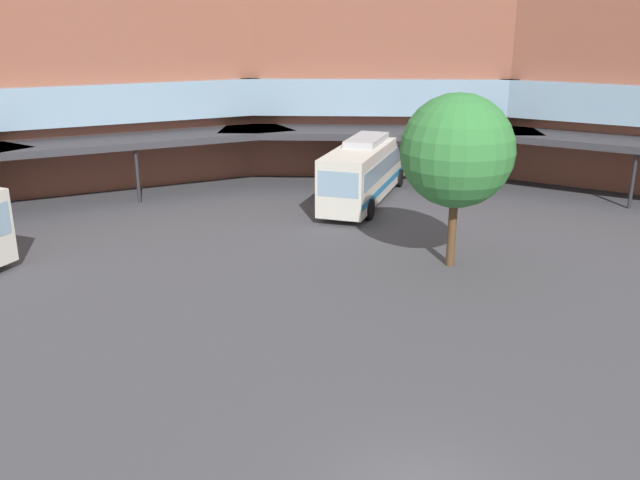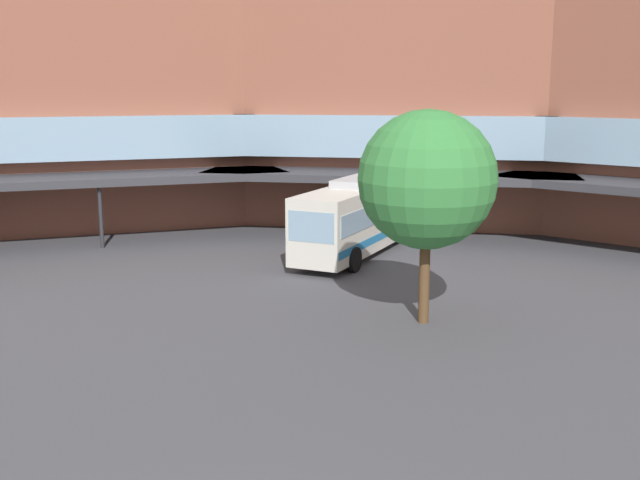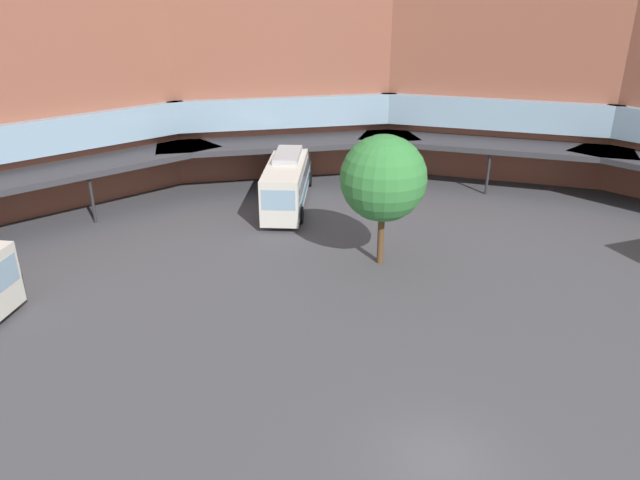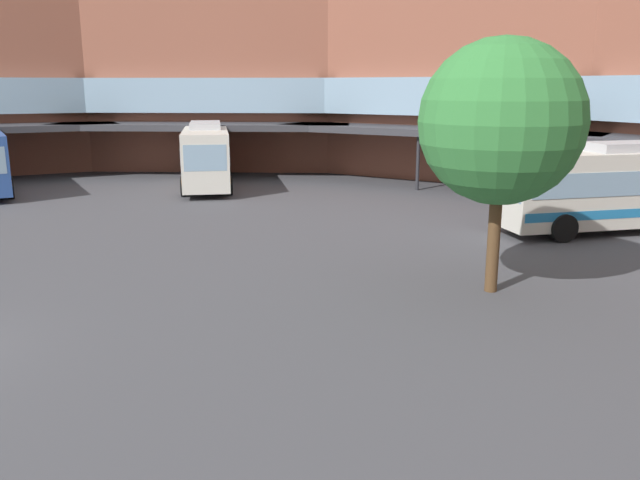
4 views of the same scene
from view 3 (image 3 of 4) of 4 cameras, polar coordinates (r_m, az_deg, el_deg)
The scene contains 4 objects.
ground_plane at distance 21.36m, azimuth 11.26°, elevation -19.92°, with size 119.46×119.46×0.00m, color #47474C.
station_building at distance 34.57m, azimuth -0.10°, elevation 12.20°, with size 76.20×46.33×16.38m.
bus_0 at distance 42.16m, azimuth -3.05°, elevation 5.93°, with size 5.30×11.54×3.67m.
plaza_tree at distance 32.00m, azimuth 6.03°, elevation 5.82°, with size 4.63×4.63×7.23m.
Camera 3 is at (-6.99, -14.04, 14.51)m, focal length 33.72 mm.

